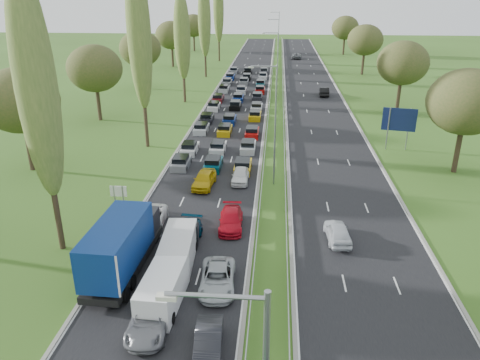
% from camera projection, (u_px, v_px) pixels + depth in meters
% --- Properties ---
extents(ground, '(260.00, 260.00, 0.00)m').
position_uv_depth(ground, '(276.00, 102.00, 81.78)').
color(ground, '#34551A').
rests_on(ground, ground).
extents(near_carriageway, '(10.50, 215.00, 0.04)m').
position_uv_depth(near_carriageway, '(239.00, 98.00, 84.58)').
color(near_carriageway, black).
rests_on(near_carriageway, ground).
extents(far_carriageway, '(10.50, 215.00, 0.04)m').
position_uv_depth(far_carriageway, '(314.00, 100.00, 83.59)').
color(far_carriageway, black).
rests_on(far_carriageway, ground).
extents(central_reservation, '(2.36, 215.00, 0.32)m').
position_uv_depth(central_reservation, '(277.00, 96.00, 83.88)').
color(central_reservation, gray).
rests_on(central_reservation, ground).
extents(lamp_columns, '(0.18, 140.18, 12.00)m').
position_uv_depth(lamp_columns, '(277.00, 69.00, 77.66)').
color(lamp_columns, gray).
rests_on(lamp_columns, ground).
extents(poplar_row, '(2.80, 127.80, 22.44)m').
position_uv_depth(poplar_row, '(167.00, 34.00, 67.34)').
color(poplar_row, '#2D2116').
rests_on(poplar_row, ground).
extents(woodland_left, '(8.00, 166.00, 11.10)m').
position_uv_depth(woodland_left, '(86.00, 72.00, 64.79)').
color(woodland_left, '#2D2116').
rests_on(woodland_left, ground).
extents(woodland_right, '(8.00, 153.00, 11.10)m').
position_uv_depth(woodland_right, '(417.00, 72.00, 65.13)').
color(woodland_right, '#2D2116').
rests_on(woodland_right, ground).
extents(traffic_queue_fill, '(8.95, 67.27, 0.80)m').
position_uv_depth(traffic_queue_fill, '(237.00, 102.00, 79.80)').
color(traffic_queue_fill, slate).
rests_on(traffic_queue_fill, ground).
extents(near_car_2, '(2.79, 5.50, 1.49)m').
position_uv_depth(near_car_2, '(149.00, 220.00, 38.66)').
color(near_car_2, silver).
rests_on(near_car_2, near_carriageway).
extents(near_car_6, '(2.56, 5.01, 1.35)m').
position_uv_depth(near_car_6, '(149.00, 320.00, 27.12)').
color(near_car_6, slate).
rests_on(near_car_6, near_carriageway).
extents(near_car_7, '(2.49, 5.24, 1.48)m').
position_uv_depth(near_car_7, '(184.00, 236.00, 36.08)').
color(near_car_7, '#042E45').
rests_on(near_car_7, near_carriageway).
extents(near_car_8, '(2.21, 4.77, 1.58)m').
position_uv_depth(near_car_8, '(204.00, 179.00, 46.74)').
color(near_car_8, '#C5A30D').
rests_on(near_car_8, near_carriageway).
extents(near_car_9, '(1.76, 4.29, 1.38)m').
position_uv_depth(near_car_9, '(208.00, 343.00, 25.34)').
color(near_car_9, black).
rests_on(near_car_9, near_carriageway).
extents(near_car_10, '(2.59, 5.06, 1.37)m').
position_uv_depth(near_car_10, '(217.00, 279.00, 30.94)').
color(near_car_10, '#ACB2B6').
rests_on(near_car_10, near_carriageway).
extents(near_car_11, '(2.14, 4.79, 1.37)m').
position_uv_depth(near_car_11, '(231.00, 220.00, 38.76)').
color(near_car_11, '#AF0A19').
rests_on(near_car_11, near_carriageway).
extents(near_car_12, '(1.73, 4.22, 1.43)m').
position_uv_depth(near_car_12, '(240.00, 175.00, 47.94)').
color(near_car_12, white).
rests_on(near_car_12, near_carriageway).
extents(far_car_0, '(2.03, 4.42, 1.47)m').
position_uv_depth(far_car_0, '(338.00, 232.00, 36.74)').
color(far_car_0, silver).
rests_on(far_car_0, far_carriageway).
extents(far_car_1, '(1.80, 4.79, 1.56)m').
position_uv_depth(far_car_1, '(324.00, 91.00, 86.42)').
color(far_car_1, black).
rests_on(far_car_1, far_carriageway).
extents(far_car_2, '(3.02, 5.76, 1.55)m').
position_uv_depth(far_car_2, '(296.00, 56.00, 131.72)').
color(far_car_2, slate).
rests_on(far_car_2, far_carriageway).
extents(blue_lorry, '(2.73, 9.84, 4.15)m').
position_uv_depth(blue_lorry, '(122.00, 244.00, 32.25)').
color(blue_lorry, black).
rests_on(blue_lorry, near_carriageway).
extents(white_van_front, '(2.13, 5.44, 2.19)m').
position_uv_depth(white_van_front, '(164.00, 287.00, 29.34)').
color(white_van_front, white).
rests_on(white_van_front, near_carriageway).
extents(white_van_rear, '(2.15, 5.49, 2.20)m').
position_uv_depth(white_van_rear, '(179.00, 247.00, 33.89)').
color(white_van_rear, silver).
rests_on(white_van_rear, near_carriageway).
extents(info_sign, '(1.50, 0.16, 2.10)m').
position_uv_depth(info_sign, '(119.00, 194.00, 42.09)').
color(info_sign, gray).
rests_on(info_sign, ground).
extents(direction_sign, '(3.94, 0.89, 5.20)m').
position_uv_depth(direction_sign, '(399.00, 121.00, 56.51)').
color(direction_sign, gray).
rests_on(direction_sign, ground).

